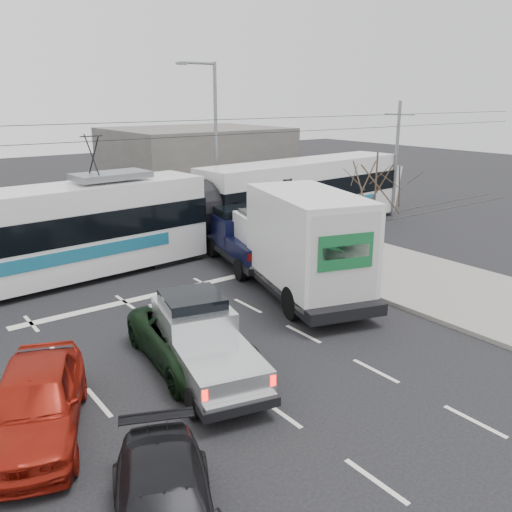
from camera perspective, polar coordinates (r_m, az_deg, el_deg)
ground at (r=16.43m, az=0.46°, el=-9.69°), size 120.00×120.00×0.00m
sidewalk_right at (r=22.58m, az=19.02°, el=-2.97°), size 6.00×60.00×0.15m
rails at (r=24.59m, az=-13.74°, el=-1.12°), size 60.00×1.60×0.03m
building_right at (r=41.69m, az=-6.38°, el=9.83°), size 12.00×10.00×5.00m
bare_tree at (r=22.08m, az=12.48°, el=7.09°), size 2.40×2.40×5.00m
traffic_signal at (r=24.28m, az=3.43°, el=5.75°), size 0.44×0.44×3.60m
street_lamp_near at (r=30.51m, az=-4.54°, el=12.41°), size 2.38×0.25×9.00m
catenary at (r=23.74m, az=-14.37°, el=7.82°), size 60.00×0.20×7.00m
tram at (r=26.10m, az=-6.22°, el=4.84°), size 28.10×5.09×5.71m
silver_pickup at (r=14.86m, az=-5.84°, el=-8.52°), size 3.07×5.74×1.98m
box_truck at (r=20.18m, az=4.63°, el=1.29°), size 4.92×8.46×4.00m
navy_pickup at (r=24.17m, az=-1.36°, el=1.95°), size 3.39×6.04×2.41m
green_car at (r=15.35m, az=-6.76°, el=-8.79°), size 3.03×5.45×1.44m
red_car at (r=13.18m, az=-22.22°, el=-14.04°), size 3.65×5.18×1.64m
dark_car at (r=10.03m, az=-9.60°, el=-25.05°), size 3.35×4.67×1.26m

